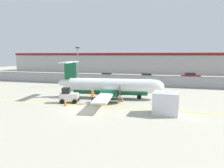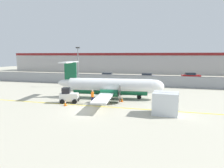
# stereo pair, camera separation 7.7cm
# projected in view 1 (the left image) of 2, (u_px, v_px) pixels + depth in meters

# --- Properties ---
(ground_plane) EXTENTS (140.00, 140.00, 0.01)m
(ground_plane) POSITION_uv_depth(u_px,v_px,m) (97.00, 106.00, 22.89)
(ground_plane) COLOR #B2AD99
(perimeter_fence) EXTENTS (98.00, 0.10, 2.10)m
(perimeter_fence) POSITION_uv_depth(u_px,v_px,m) (123.00, 80.00, 38.07)
(perimeter_fence) COLOR gray
(perimeter_fence) RESTS_ON ground
(parking_lot_strip) EXTENTS (98.00, 17.00, 0.12)m
(parking_lot_strip) POSITION_uv_depth(u_px,v_px,m) (132.00, 79.00, 49.25)
(parking_lot_strip) COLOR #38383A
(parking_lot_strip) RESTS_ON ground
(background_building) EXTENTS (91.00, 8.10, 6.50)m
(background_building) POSITION_uv_depth(u_px,v_px,m) (141.00, 63.00, 66.52)
(background_building) COLOR #BCB7B2
(background_building) RESTS_ON ground
(commuter_airplane) EXTENTS (14.61, 16.08, 4.92)m
(commuter_airplane) POSITION_uv_depth(u_px,v_px,m) (112.00, 87.00, 26.97)
(commuter_airplane) COLOR white
(commuter_airplane) RESTS_ON ground
(baggage_tug) EXTENTS (2.54, 1.87, 1.88)m
(baggage_tug) POSITION_uv_depth(u_px,v_px,m) (69.00, 96.00, 24.45)
(baggage_tug) COLOR silver
(baggage_tug) RESTS_ON ground
(ground_crew_worker) EXTENTS (0.41, 0.55, 1.70)m
(ground_crew_worker) POSITION_uv_depth(u_px,v_px,m) (93.00, 96.00, 23.85)
(ground_crew_worker) COLOR #191E4C
(ground_crew_worker) RESTS_ON ground
(cargo_container) EXTENTS (2.57, 2.20, 2.20)m
(cargo_container) POSITION_uv_depth(u_px,v_px,m) (166.00, 103.00, 19.67)
(cargo_container) COLOR silver
(cargo_container) RESTS_ON ground
(traffic_cone_near_left) EXTENTS (0.36, 0.36, 0.64)m
(traffic_cone_near_left) POSITION_uv_depth(u_px,v_px,m) (65.00, 103.00, 23.05)
(traffic_cone_near_left) COLOR orange
(traffic_cone_near_left) RESTS_ON ground
(traffic_cone_near_right) EXTENTS (0.36, 0.36, 0.64)m
(traffic_cone_near_right) POSITION_uv_depth(u_px,v_px,m) (122.00, 99.00, 25.09)
(traffic_cone_near_right) COLOR orange
(traffic_cone_near_right) RESTS_ON ground
(traffic_cone_far_left) EXTENTS (0.36, 0.36, 0.64)m
(traffic_cone_far_left) POSITION_uv_depth(u_px,v_px,m) (77.00, 93.00, 29.32)
(traffic_cone_far_left) COLOR orange
(traffic_cone_far_left) RESTS_ON ground
(parked_car_0) EXTENTS (4.22, 2.04, 1.58)m
(parked_car_0) POSITION_uv_depth(u_px,v_px,m) (72.00, 76.00, 46.31)
(parked_car_0) COLOR silver
(parked_car_0) RESTS_ON parking_lot_strip
(parked_car_1) EXTENTS (4.32, 2.26, 1.58)m
(parked_car_1) POSITION_uv_depth(u_px,v_px,m) (107.00, 76.00, 47.14)
(parked_car_1) COLOR slate
(parked_car_1) RESTS_ON parking_lot_strip
(parked_car_2) EXTENTS (4.21, 2.03, 1.58)m
(parked_car_2) POSITION_uv_depth(u_px,v_px,m) (146.00, 77.00, 45.85)
(parked_car_2) COLOR navy
(parked_car_2) RESTS_ON parking_lot_strip
(parked_car_3) EXTENTS (4.35, 2.34, 1.58)m
(parked_car_3) POSITION_uv_depth(u_px,v_px,m) (190.00, 76.00, 47.50)
(parked_car_3) COLOR red
(parked_car_3) RESTS_ON parking_lot_strip
(apron_light_pole) EXTENTS (0.70, 0.30, 7.27)m
(apron_light_pole) POSITION_uv_depth(u_px,v_px,m) (78.00, 63.00, 36.73)
(apron_light_pole) COLOR slate
(apron_light_pole) RESTS_ON ground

